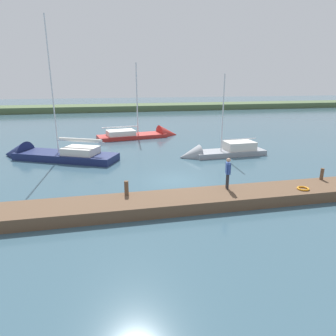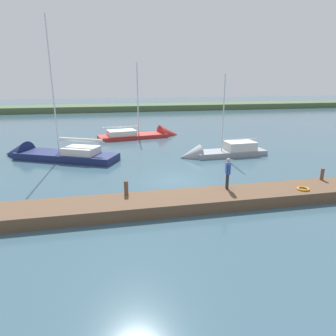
{
  "view_description": "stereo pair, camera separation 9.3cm",
  "coord_description": "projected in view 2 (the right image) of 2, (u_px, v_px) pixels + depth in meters",
  "views": [
    {
      "loc": [
        4.58,
        18.44,
        6.47
      ],
      "look_at": [
        0.72,
        0.73,
        1.14
      ],
      "focal_mm": 31.99,
      "sensor_mm": 36.0,
      "label": 1
    },
    {
      "loc": [
        4.49,
        18.46,
        6.47
      ],
      "look_at": [
        0.72,
        0.73,
        1.14
      ],
      "focal_mm": 31.99,
      "sensor_mm": 36.0,
      "label": 2
    }
  ],
  "objects": [
    {
      "name": "sailboat_far_right",
      "position": [
        217.0,
        154.0,
        26.52
      ],
      "size": [
        7.94,
        2.38,
        7.91
      ],
      "rotation": [
        0.0,
        0.0,
        0.05
      ],
      "color": "gray",
      "rests_on": "ground_plane"
    },
    {
      "name": "dock_pier",
      "position": [
        195.0,
        200.0,
        15.95
      ],
      "size": [
        23.74,
        2.34,
        0.62
      ],
      "primitive_type": "cube",
      "color": "brown",
      "rests_on": "ground_plane"
    },
    {
      "name": "sailboat_near_dock",
      "position": [
        49.0,
        156.0,
        25.69
      ],
      "size": [
        10.48,
        6.92,
        12.41
      ],
      "rotation": [
        0.0,
        0.0,
        -0.46
      ],
      "color": "navy",
      "rests_on": "ground_plane"
    },
    {
      "name": "ground_plane",
      "position": [
        176.0,
        181.0,
        20.05
      ],
      "size": [
        200.0,
        200.0,
        0.0
      ],
      "primitive_type": "plane",
      "color": "#385666"
    },
    {
      "name": "far_shoreline",
      "position": [
        124.0,
        110.0,
        67.1
      ],
      "size": [
        180.0,
        8.0,
        2.4
      ],
      "primitive_type": "cube",
      "color": "#4C603D",
      "rests_on": "ground_plane"
    },
    {
      "name": "mooring_post_far",
      "position": [
        126.0,
        188.0,
        15.81
      ],
      "size": [
        0.22,
        0.22,
        0.76
      ],
      "primitive_type": "cylinder",
      "color": "brown",
      "rests_on": "dock_pier"
    },
    {
      "name": "mooring_post_near",
      "position": [
        322.0,
        174.0,
        18.19
      ],
      "size": [
        0.2,
        0.2,
        0.72
      ],
      "primitive_type": "cylinder",
      "color": "brown",
      "rests_on": "dock_pier"
    },
    {
      "name": "life_ring_buoy",
      "position": [
        303.0,
        189.0,
        16.63
      ],
      "size": [
        0.66,
        0.66,
        0.1
      ],
      "primitive_type": "torus",
      "color": "orange",
      "rests_on": "dock_pier"
    },
    {
      "name": "person_on_dock",
      "position": [
        228.0,
        171.0,
        16.52
      ],
      "size": [
        0.33,
        0.65,
        1.77
      ],
      "rotation": [
        0.0,
        0.0,
        6.04
      ],
      "color": "#28282D",
      "rests_on": "dock_pier"
    },
    {
      "name": "sailboat_behind_pier",
      "position": [
        148.0,
        136.0,
        35.5
      ],
      "size": [
        9.9,
        4.18,
        9.61
      ],
      "rotation": [
        0.0,
        0.0,
        3.32
      ],
      "color": "#B22823",
      "rests_on": "ground_plane"
    }
  ]
}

